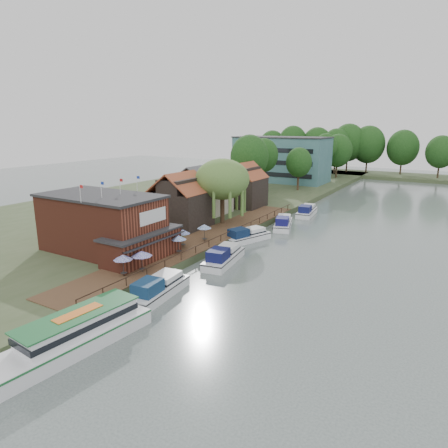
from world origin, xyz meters
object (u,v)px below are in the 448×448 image
Objects in this scene: cruiser_3 at (283,221)px; umbrella_3 at (183,238)px; pub at (113,225)px; umbrella_2 at (179,244)px; cottage_b at (201,189)px; umbrella_4 at (204,233)px; tour_boat at (72,332)px; umbrella_1 at (142,262)px; cottage_a at (181,200)px; cottage_c at (244,185)px; cruiser_0 at (158,286)px; cruiser_1 at (224,254)px; swan at (127,308)px; cruiser_4 at (307,210)px; hotel_block at (282,159)px; cruiser_2 at (247,234)px; willow at (222,192)px; umbrella_0 at (123,265)px.

umbrella_3 is at bearing -123.31° from cruiser_3.
umbrella_2 is (7.07, 3.71, -2.36)m from pub.
cottage_b is (-4.00, 25.00, 0.60)m from pub.
umbrella_4 reaches higher than tour_boat.
umbrella_1 is 1.00× the size of umbrella_4.
cottage_a is 20.41m from umbrella_1.
cruiser_0 is (11.44, -39.43, -4.13)m from cottage_c.
swan is at bearing -103.28° from cruiser_1.
umbrella_2 is at bearing -64.29° from umbrella_3.
cruiser_4 is (-0.25, 30.68, -0.06)m from cruiser_1.
cruiser_4 is at bearing -59.90° from hotel_block.
cruiser_3 is (11.52, -7.90, -4.18)m from cottage_c.
cruiser_0 is at bearing -73.81° from cottage_c.
cottage_a is 11.57m from umbrella_3.
cruiser_0 is at bearing -67.01° from cruiser_2.
pub is 28.75m from cruiser_3.
pub is 15.05m from cottage_a.
cruiser_2 is at bearing 76.55° from umbrella_2.
swan is (18.88, -80.27, -6.93)m from hotel_block.
umbrella_2 and umbrella_4 have the same top height.
cottage_a is 0.96× the size of cruiser_2.
cottage_c is at bearing 104.22° from cruiser_1.
umbrella_4 is 0.18× the size of tour_boat.
cottage_b is 37.70m from swan.
cottage_b is 1.07× the size of cruiser_3.
hotel_block is 2.44× the size of willow.
umbrella_1 is 13.74m from tour_boat.
cottage_b is at bearing -85.03° from hotel_block.
cottage_b is at bearing 146.31° from willow.
umbrella_0 is 1.00× the size of umbrella_2.
hotel_block reaches higher than cruiser_2.
umbrella_1 is at bearing -115.30° from cruiser_3.
cruiser_3 is (8.02, 6.10, -5.14)m from willow.
cottage_a is 0.91× the size of cruiser_1.
swan is (4.23, -4.03, -2.07)m from umbrella_0.
umbrella_4 is 0.26× the size of cruiser_2.
umbrella_0 is at bearing -38.27° from pub.
umbrella_2 is 22.86m from cruiser_3.
cottage_a is (7.00, -56.00, -1.90)m from hotel_block.
umbrella_3 is at bearing 93.84° from umbrella_0.
swan is at bearing -73.63° from umbrella_2.
willow is 16.94m from cruiser_1.
umbrella_2 is 12.83m from cruiser_2.
pub is 38.93m from cruiser_4.
cottage_b reaches higher than cruiser_2.
umbrella_3 is (5.88, 6.18, -2.36)m from pub.
willow is 0.80× the size of tour_boat.
willow reaches higher than pub.
umbrella_4 reaches higher than cruiser_1.
pub is 45.45× the size of swan.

